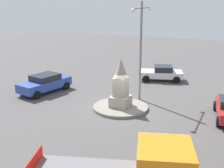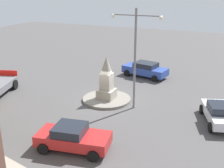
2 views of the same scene
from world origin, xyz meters
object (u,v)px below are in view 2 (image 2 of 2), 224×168
object	(u,v)px
streetlamp	(135,50)
car_red_parked_right	(73,137)
car_blue_far_side	(145,69)
monument	(106,80)
car_white_parked_left	(221,113)

from	to	relation	value
streetlamp	car_red_parked_right	distance (m)	7.68
car_red_parked_right	car_blue_far_side	size ratio (longest dim) A/B	0.91
monument	car_red_parked_right	size ratio (longest dim) A/B	0.79
streetlamp	car_white_parked_left	size ratio (longest dim) A/B	1.70
streetlamp	monument	bearing A→B (deg)	-11.20
car_white_parked_left	car_blue_far_side	size ratio (longest dim) A/B	0.90
monument	car_white_parked_left	bearing A→B (deg)	177.03
car_white_parked_left	car_blue_far_side	xyz separation A→B (m)	(7.63, -7.60, 0.06)
monument	car_blue_far_side	bearing A→B (deg)	-97.05
monument	car_red_parked_right	distance (m)	7.30
car_blue_far_side	car_red_parked_right	bearing A→B (deg)	91.64
streetlamp	car_white_parked_left	distance (m)	7.10
monument	streetlamp	size ratio (longest dim) A/B	0.47
streetlamp	car_blue_far_side	size ratio (longest dim) A/B	1.53
car_blue_far_side	streetlamp	bearing A→B (deg)	101.65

